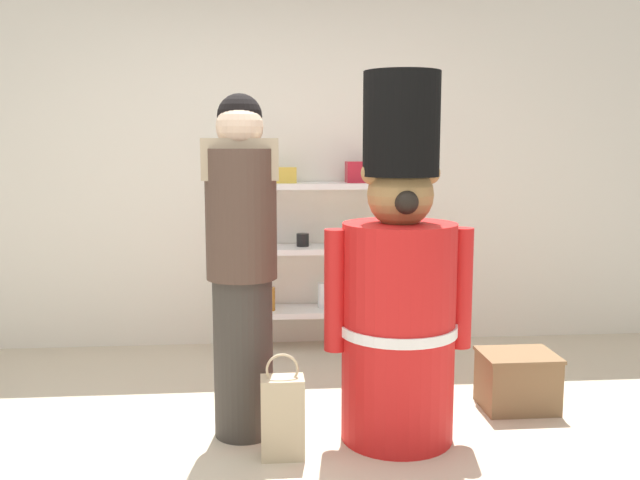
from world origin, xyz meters
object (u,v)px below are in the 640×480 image
at_px(teddy_bear_guard, 399,292).
at_px(merchandise_shelf, 325,243).
at_px(person_shopper, 242,261).
at_px(shopping_bag, 283,416).
at_px(display_crate, 517,380).

bearing_deg(teddy_bear_guard, merchandise_shelf, 97.89).
distance_m(merchandise_shelf, teddy_bear_guard, 1.58).
distance_m(teddy_bear_guard, person_shopper, 0.79).
distance_m(merchandise_shelf, person_shopper, 1.56).
height_order(shopping_bag, display_crate, shopping_bag).
bearing_deg(merchandise_shelf, shopping_bag, -101.71).
distance_m(teddy_bear_guard, shopping_bag, 0.81).
height_order(merchandise_shelf, teddy_bear_guard, teddy_bear_guard).
height_order(merchandise_shelf, person_shopper, person_shopper).
height_order(person_shopper, display_crate, person_shopper).
distance_m(merchandise_shelf, display_crate, 1.69).
bearing_deg(person_shopper, display_crate, 8.02).
relative_size(merchandise_shelf, shopping_bag, 2.98).
bearing_deg(person_shopper, teddy_bear_guard, -8.18).
bearing_deg(teddy_bear_guard, person_shopper, 171.82).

